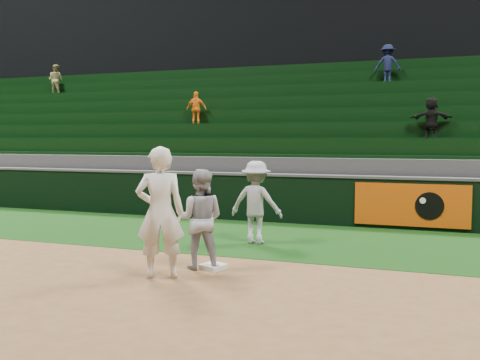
% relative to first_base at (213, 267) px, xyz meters
% --- Properties ---
extents(ground, '(70.00, 70.00, 0.00)m').
position_rel_first_base_xyz_m(ground, '(-0.07, -0.02, -0.04)').
color(ground, brown).
rests_on(ground, ground).
extents(foul_grass, '(36.00, 4.20, 0.01)m').
position_rel_first_base_xyz_m(foul_grass, '(-0.07, 2.98, -0.04)').
color(foul_grass, black).
rests_on(foul_grass, ground).
extents(upper_deck, '(40.00, 12.00, 12.00)m').
position_rel_first_base_xyz_m(upper_deck, '(-0.07, 17.43, 5.96)').
color(upper_deck, black).
rests_on(upper_deck, ground).
extents(first_base, '(0.46, 0.46, 0.08)m').
position_rel_first_base_xyz_m(first_base, '(0.00, 0.00, 0.00)').
color(first_base, white).
rests_on(first_base, ground).
extents(first_baseman, '(0.88, 0.76, 2.03)m').
position_rel_first_base_xyz_m(first_baseman, '(-0.55, -0.79, 0.98)').
color(first_baseman, white).
rests_on(first_baseman, ground).
extents(baserunner, '(0.92, 0.78, 1.65)m').
position_rel_first_base_xyz_m(baserunner, '(-0.22, -0.03, 0.79)').
color(baserunner, '#9A9BA4').
rests_on(baserunner, ground).
extents(base_coach, '(1.11, 0.66, 1.69)m').
position_rel_first_base_xyz_m(base_coach, '(-0.01, 2.29, 0.81)').
color(base_coach, '#999CA6').
rests_on(base_coach, foul_grass).
extents(field_wall, '(36.00, 0.45, 1.25)m').
position_rel_first_base_xyz_m(field_wall, '(-0.05, 5.18, 0.59)').
color(field_wall, black).
rests_on(field_wall, ground).
extents(stadium_seating, '(36.00, 5.95, 5.19)m').
position_rel_first_base_xyz_m(stadium_seating, '(-0.08, 8.96, 1.66)').
color(stadium_seating, '#363638').
rests_on(stadium_seating, ground).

